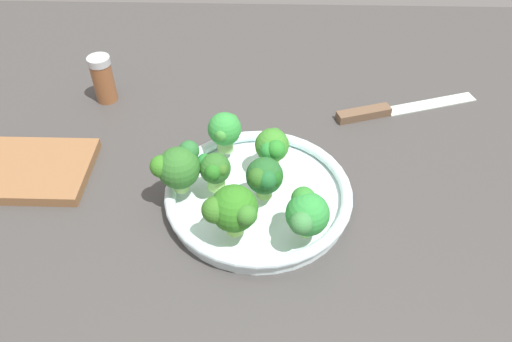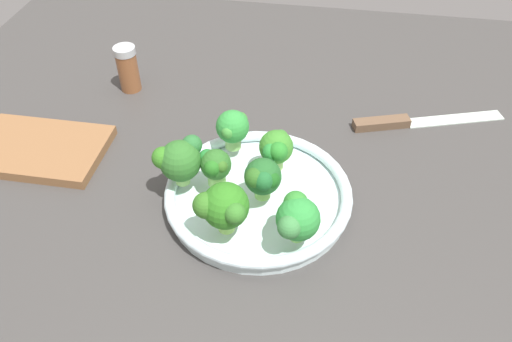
{
  "view_description": "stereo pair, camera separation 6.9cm",
  "coord_description": "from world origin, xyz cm",
  "px_view_note": "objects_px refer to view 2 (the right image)",
  "views": [
    {
      "loc": [
        -1.1,
        50.6,
        53.34
      ],
      "look_at": [
        0.37,
        -0.17,
        5.96
      ],
      "focal_mm": 35.64,
      "sensor_mm": 36.0,
      "label": 1
    },
    {
      "loc": [
        -8.01,
        49.93,
        53.34
      ],
      "look_at": [
        0.37,
        -0.17,
        5.96
      ],
      "focal_mm": 35.64,
      "sensor_mm": 36.0,
      "label": 2
    }
  ],
  "objects_px": {
    "bowl": "(256,194)",
    "broccoli_floret_1": "(276,148)",
    "knife": "(408,122)",
    "cutting_board": "(40,149)",
    "broccoli_floret_4": "(263,178)",
    "broccoli_floret_3": "(233,128)",
    "pepper_shaker": "(128,68)",
    "broccoli_floret_0": "(224,207)",
    "broccoli_floret_5": "(297,218)",
    "broccoli_floret_6": "(179,160)",
    "broccoli_floret_2": "(215,164)"
  },
  "relations": [
    {
      "from": "broccoli_floret_0",
      "to": "broccoli_floret_1",
      "type": "xyz_separation_m",
      "value": [
        -0.05,
        -0.13,
        -0.0
      ]
    },
    {
      "from": "broccoli_floret_4",
      "to": "broccoli_floret_5",
      "type": "distance_m",
      "value": 0.08
    },
    {
      "from": "broccoli_floret_5",
      "to": "pepper_shaker",
      "type": "height_order",
      "value": "broccoli_floret_5"
    },
    {
      "from": "bowl",
      "to": "cutting_board",
      "type": "relative_size",
      "value": 1.3
    },
    {
      "from": "broccoli_floret_0",
      "to": "broccoli_floret_4",
      "type": "bearing_deg",
      "value": -120.97
    },
    {
      "from": "bowl",
      "to": "broccoli_floret_1",
      "type": "xyz_separation_m",
      "value": [
        -0.02,
        -0.04,
        0.05
      ]
    },
    {
      "from": "bowl",
      "to": "broccoli_floret_0",
      "type": "distance_m",
      "value": 0.11
    },
    {
      "from": "broccoli_floret_0",
      "to": "broccoli_floret_3",
      "type": "bearing_deg",
      "value": -82.55
    },
    {
      "from": "broccoli_floret_1",
      "to": "knife",
      "type": "xyz_separation_m",
      "value": [
        -0.2,
        -0.18,
        -0.06
      ]
    },
    {
      "from": "broccoli_floret_4",
      "to": "cutting_board",
      "type": "relative_size",
      "value": 0.3
    },
    {
      "from": "broccoli_floret_1",
      "to": "broccoli_floret_4",
      "type": "xyz_separation_m",
      "value": [
        0.01,
        0.06,
        -0.0
      ]
    },
    {
      "from": "broccoli_floret_6",
      "to": "broccoli_floret_4",
      "type": "bearing_deg",
      "value": 173.34
    },
    {
      "from": "broccoli_floret_3",
      "to": "broccoli_floret_6",
      "type": "xyz_separation_m",
      "value": [
        0.06,
        0.09,
        0.0
      ]
    },
    {
      "from": "broccoli_floret_3",
      "to": "pepper_shaker",
      "type": "xyz_separation_m",
      "value": [
        0.23,
        -0.17,
        -0.02
      ]
    },
    {
      "from": "broccoli_floret_2",
      "to": "broccoli_floret_3",
      "type": "height_order",
      "value": "broccoli_floret_3"
    },
    {
      "from": "bowl",
      "to": "pepper_shaker",
      "type": "distance_m",
      "value": 0.37
    },
    {
      "from": "broccoli_floret_6",
      "to": "knife",
      "type": "bearing_deg",
      "value": -145.46
    },
    {
      "from": "broccoli_floret_4",
      "to": "cutting_board",
      "type": "distance_m",
      "value": 0.38
    },
    {
      "from": "bowl",
      "to": "broccoli_floret_0",
      "type": "relative_size",
      "value": 3.66
    },
    {
      "from": "broccoli_floret_4",
      "to": "cutting_board",
      "type": "bearing_deg",
      "value": -10.46
    },
    {
      "from": "bowl",
      "to": "knife",
      "type": "relative_size",
      "value": 1.02
    },
    {
      "from": "broccoli_floret_6",
      "to": "cutting_board",
      "type": "distance_m",
      "value": 0.27
    },
    {
      "from": "knife",
      "to": "broccoli_floret_1",
      "type": "bearing_deg",
      "value": 41.38
    },
    {
      "from": "broccoli_floret_1",
      "to": "broccoli_floret_3",
      "type": "relative_size",
      "value": 0.99
    },
    {
      "from": "bowl",
      "to": "knife",
      "type": "height_order",
      "value": "bowl"
    },
    {
      "from": "broccoli_floret_1",
      "to": "broccoli_floret_3",
      "type": "height_order",
      "value": "same"
    },
    {
      "from": "broccoli_floret_5",
      "to": "broccoli_floret_1",
      "type": "bearing_deg",
      "value": -71.13
    },
    {
      "from": "broccoli_floret_1",
      "to": "broccoli_floret_5",
      "type": "relative_size",
      "value": 0.95
    },
    {
      "from": "cutting_board",
      "to": "pepper_shaker",
      "type": "distance_m",
      "value": 0.22
    },
    {
      "from": "broccoli_floret_1",
      "to": "cutting_board",
      "type": "distance_m",
      "value": 0.38
    },
    {
      "from": "broccoli_floret_3",
      "to": "broccoli_floret_4",
      "type": "distance_m",
      "value": 0.12
    },
    {
      "from": "broccoli_floret_2",
      "to": "cutting_board",
      "type": "distance_m",
      "value": 0.31
    },
    {
      "from": "broccoli_floret_1",
      "to": "broccoli_floret_2",
      "type": "bearing_deg",
      "value": 28.16
    },
    {
      "from": "knife",
      "to": "pepper_shaker",
      "type": "bearing_deg",
      "value": -2.91
    },
    {
      "from": "broccoli_floret_0",
      "to": "broccoli_floret_5",
      "type": "xyz_separation_m",
      "value": [
        -0.09,
        -0.0,
        -0.01
      ]
    },
    {
      "from": "cutting_board",
      "to": "pepper_shaker",
      "type": "height_order",
      "value": "pepper_shaker"
    },
    {
      "from": "broccoli_floret_3",
      "to": "broccoli_floret_4",
      "type": "xyz_separation_m",
      "value": [
        -0.06,
        0.1,
        0.0
      ]
    },
    {
      "from": "broccoli_floret_5",
      "to": "broccoli_floret_6",
      "type": "distance_m",
      "value": 0.19
    },
    {
      "from": "broccoli_floret_1",
      "to": "broccoli_floret_6",
      "type": "bearing_deg",
      "value": 20.8
    },
    {
      "from": "broccoli_floret_1",
      "to": "cutting_board",
      "type": "bearing_deg",
      "value": -0.93
    },
    {
      "from": "bowl",
      "to": "broccoli_floret_4",
      "type": "height_order",
      "value": "broccoli_floret_4"
    },
    {
      "from": "bowl",
      "to": "broccoli_floret_0",
      "type": "xyz_separation_m",
      "value": [
        0.03,
        0.08,
        0.06
      ]
    },
    {
      "from": "bowl",
      "to": "broccoli_floret_0",
      "type": "bearing_deg",
      "value": 72.49
    },
    {
      "from": "broccoli_floret_1",
      "to": "bowl",
      "type": "bearing_deg",
      "value": 62.61
    },
    {
      "from": "broccoli_floret_2",
      "to": "knife",
      "type": "height_order",
      "value": "broccoli_floret_2"
    },
    {
      "from": "broccoli_floret_0",
      "to": "pepper_shaker",
      "type": "xyz_separation_m",
      "value": [
        0.25,
        -0.33,
        -0.03
      ]
    },
    {
      "from": "cutting_board",
      "to": "broccoli_floret_2",
      "type": "bearing_deg",
      "value": 170.87
    },
    {
      "from": "broccoli_floret_3",
      "to": "broccoli_floret_0",
      "type": "bearing_deg",
      "value": 97.45
    },
    {
      "from": "broccoli_floret_1",
      "to": "broccoli_floret_4",
      "type": "relative_size",
      "value": 1.02
    },
    {
      "from": "broccoli_floret_3",
      "to": "pepper_shaker",
      "type": "bearing_deg",
      "value": -36.15
    }
  ]
}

